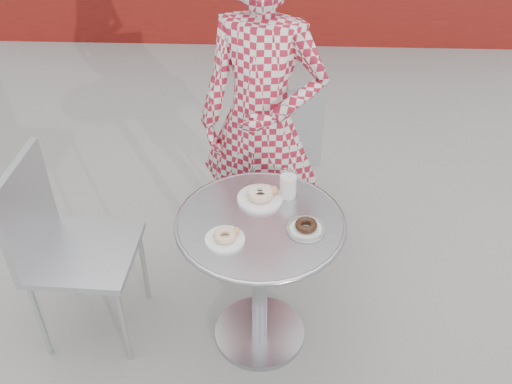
{
  "coord_description": "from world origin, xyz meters",
  "views": [
    {
      "loc": [
        0.03,
        -1.88,
        2.3
      ],
      "look_at": [
        -0.05,
        0.07,
        0.81
      ],
      "focal_mm": 40.0,
      "sensor_mm": 36.0,
      "label": 1
    }
  ],
  "objects_px": {
    "plate_checker": "(306,228)",
    "milk_cup": "(288,185)",
    "plate_far": "(261,196)",
    "plate_near": "(225,237)",
    "chair_far": "(267,180)",
    "seated_person": "(262,123)",
    "chair_left": "(89,283)",
    "bistro_table": "(260,252)"
  },
  "relations": [
    {
      "from": "plate_near",
      "to": "milk_cup",
      "type": "distance_m",
      "value": 0.4
    },
    {
      "from": "plate_far",
      "to": "plate_near",
      "type": "xyz_separation_m",
      "value": [
        -0.13,
        -0.27,
        -0.01
      ]
    },
    {
      "from": "chair_far",
      "to": "plate_near",
      "type": "bearing_deg",
      "value": 59.3
    },
    {
      "from": "milk_cup",
      "to": "seated_person",
      "type": "bearing_deg",
      "value": 107.6
    },
    {
      "from": "seated_person",
      "to": "milk_cup",
      "type": "height_order",
      "value": "seated_person"
    },
    {
      "from": "bistro_table",
      "to": "plate_near",
      "type": "xyz_separation_m",
      "value": [
        -0.14,
        -0.12,
        0.2
      ]
    },
    {
      "from": "chair_left",
      "to": "plate_far",
      "type": "xyz_separation_m",
      "value": [
        0.82,
        0.11,
        0.47
      ]
    },
    {
      "from": "bistro_table",
      "to": "plate_far",
      "type": "height_order",
      "value": "plate_far"
    },
    {
      "from": "plate_near",
      "to": "milk_cup",
      "type": "bearing_deg",
      "value": 50.4
    },
    {
      "from": "plate_near",
      "to": "milk_cup",
      "type": "xyz_separation_m",
      "value": [
        0.25,
        0.31,
        0.04
      ]
    },
    {
      "from": "plate_checker",
      "to": "milk_cup",
      "type": "height_order",
      "value": "milk_cup"
    },
    {
      "from": "seated_person",
      "to": "plate_far",
      "type": "height_order",
      "value": "seated_person"
    },
    {
      "from": "bistro_table",
      "to": "chair_left",
      "type": "relative_size",
      "value": 0.77
    },
    {
      "from": "bistro_table",
      "to": "chair_far",
      "type": "distance_m",
      "value": 0.94
    },
    {
      "from": "chair_left",
      "to": "seated_person",
      "type": "relative_size",
      "value": 0.55
    },
    {
      "from": "bistro_table",
      "to": "milk_cup",
      "type": "relative_size",
      "value": 5.89
    },
    {
      "from": "chair_far",
      "to": "seated_person",
      "type": "distance_m",
      "value": 0.65
    },
    {
      "from": "plate_far",
      "to": "plate_near",
      "type": "distance_m",
      "value": 0.3
    },
    {
      "from": "bistro_table",
      "to": "milk_cup",
      "type": "height_order",
      "value": "milk_cup"
    },
    {
      "from": "chair_far",
      "to": "plate_checker",
      "type": "relative_size",
      "value": 6.01
    },
    {
      "from": "chair_far",
      "to": "plate_near",
      "type": "relative_size",
      "value": 6.0
    },
    {
      "from": "plate_far",
      "to": "milk_cup",
      "type": "height_order",
      "value": "milk_cup"
    },
    {
      "from": "chair_far",
      "to": "milk_cup",
      "type": "height_order",
      "value": "chair_far"
    },
    {
      "from": "bistro_table",
      "to": "seated_person",
      "type": "height_order",
      "value": "seated_person"
    },
    {
      "from": "milk_cup",
      "to": "plate_near",
      "type": "bearing_deg",
      "value": -129.6
    },
    {
      "from": "chair_left",
      "to": "plate_near",
      "type": "distance_m",
      "value": 0.84
    },
    {
      "from": "seated_person",
      "to": "chair_far",
      "type": "bearing_deg",
      "value": 100.81
    },
    {
      "from": "plate_checker",
      "to": "milk_cup",
      "type": "relative_size",
      "value": 1.29
    },
    {
      "from": "seated_person",
      "to": "plate_near",
      "type": "distance_m",
      "value": 0.74
    },
    {
      "from": "bistro_table",
      "to": "chair_far",
      "type": "relative_size",
      "value": 0.76
    },
    {
      "from": "chair_far",
      "to": "seated_person",
      "type": "bearing_deg",
      "value": 63.12
    },
    {
      "from": "chair_far",
      "to": "milk_cup",
      "type": "relative_size",
      "value": 7.74
    },
    {
      "from": "chair_far",
      "to": "milk_cup",
      "type": "xyz_separation_m",
      "value": [
        0.11,
        -0.72,
        0.5
      ]
    },
    {
      "from": "plate_far",
      "to": "plate_near",
      "type": "relative_size",
      "value": 1.25
    },
    {
      "from": "seated_person",
      "to": "bistro_table",
      "type": "bearing_deg",
      "value": -73.58
    },
    {
      "from": "chair_left",
      "to": "plate_checker",
      "type": "bearing_deg",
      "value": -92.68
    },
    {
      "from": "milk_cup",
      "to": "plate_checker",
      "type": "bearing_deg",
      "value": -72.07
    },
    {
      "from": "seated_person",
      "to": "plate_far",
      "type": "bearing_deg",
      "value": -73.56
    },
    {
      "from": "plate_far",
      "to": "bistro_table",
      "type": "bearing_deg",
      "value": -88.73
    },
    {
      "from": "chair_far",
      "to": "seated_person",
      "type": "relative_size",
      "value": 0.56
    },
    {
      "from": "chair_left",
      "to": "plate_checker",
      "type": "height_order",
      "value": "chair_left"
    },
    {
      "from": "seated_person",
      "to": "plate_far",
      "type": "distance_m",
      "value": 0.46
    }
  ]
}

